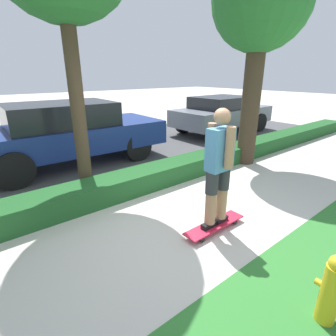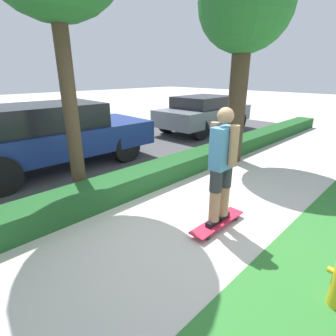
# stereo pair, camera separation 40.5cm
# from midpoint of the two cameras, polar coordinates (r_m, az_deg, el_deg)

# --- Properties ---
(ground_plane) EXTENTS (60.00, 60.00, 0.00)m
(ground_plane) POSITION_cam_midpoint_polar(r_m,az_deg,el_deg) (3.93, 7.40, -13.01)
(ground_plane) COLOR #BCB7AD
(street_asphalt) EXTENTS (18.57, 5.00, 0.01)m
(street_asphalt) POSITION_cam_midpoint_polar(r_m,az_deg,el_deg) (7.20, -17.31, 1.88)
(street_asphalt) COLOR #474749
(street_asphalt) RESTS_ON ground_plane
(hedge_row) EXTENTS (18.57, 0.60, 0.38)m
(hedge_row) POSITION_cam_midpoint_polar(r_m,az_deg,el_deg) (4.94, -5.94, -3.24)
(hedge_row) COLOR #1E5123
(hedge_row) RESTS_ON ground_plane
(skateboard) EXTENTS (1.03, 0.24, 0.09)m
(skateboard) POSITION_cam_midpoint_polar(r_m,az_deg,el_deg) (3.93, 13.12, -12.10)
(skateboard) COLOR red
(skateboard) RESTS_ON ground_plane
(skater_person) EXTENTS (0.49, 0.42, 1.64)m
(skater_person) POSITION_cam_midpoint_polar(r_m,az_deg,el_deg) (3.55, 14.23, 0.20)
(skater_person) COLOR black
(skater_person) RESTS_ON skateboard
(tree_far) EXTENTS (2.08, 2.08, 4.60)m
(tree_far) POSITION_cam_midpoint_polar(r_m,az_deg,el_deg) (6.77, 21.48, 29.96)
(tree_far) COLOR #423323
(tree_far) RESTS_ON ground_plane
(parked_car_middle) EXTENTS (4.56, 1.99, 1.49)m
(parked_car_middle) POSITION_cam_midpoint_polar(r_m,az_deg,el_deg) (6.74, -19.48, 7.42)
(parked_car_middle) COLOR navy
(parked_car_middle) RESTS_ON ground_plane
(parked_car_rear) EXTENTS (4.06, 1.86, 1.33)m
(parked_car_rear) POSITION_cam_midpoint_polar(r_m,az_deg,el_deg) (10.22, 12.88, 11.56)
(parked_car_rear) COLOR slate
(parked_car_rear) RESTS_ON ground_plane
(fire_hydrant) EXTENTS (0.17, 0.27, 0.71)m
(fire_hydrant) POSITION_cam_midpoint_polar(r_m,az_deg,el_deg) (2.98, 35.65, -20.90)
(fire_hydrant) COLOR gold
(fire_hydrant) RESTS_ON ground_plane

